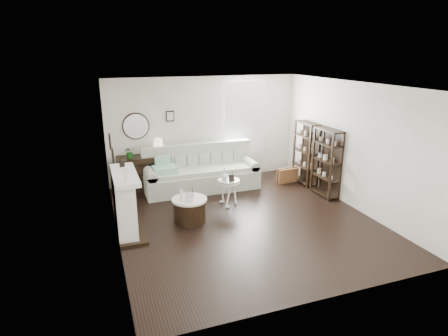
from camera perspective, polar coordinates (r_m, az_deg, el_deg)
name	(u,v)px	position (r m, az deg, el deg)	size (l,w,h in m)	color
room	(232,119)	(9.93, 1.18, 7.54)	(5.50, 5.50, 5.50)	black
fireplace	(125,205)	(7.29, -14.86, -5.41)	(0.50, 1.40, 1.84)	white
shelf_unit_far	(306,153)	(9.79, 12.37, 2.22)	(0.30, 0.80, 1.60)	black
shelf_unit_near	(326,163)	(9.07, 15.33, 0.80)	(0.30, 0.80, 1.60)	black
sofa	(201,174)	(9.34, -3.60, -0.97)	(2.79, 0.97, 1.09)	#A3AB98
quilt	(165,169)	(8.93, -9.02, -0.20)	(0.55, 0.45, 0.14)	#279166
suitcase	(287,175)	(9.92, 9.61, -1.10)	(0.57, 0.19, 0.38)	olive
dresser	(145,173)	(9.42, -12.02, -0.72)	(1.28, 0.55, 0.85)	black
table_lamp	(158,147)	(9.30, -9.99, 3.22)	(0.26, 0.26, 0.41)	beige
potted_plant	(130,152)	(9.18, -14.17, 2.40)	(0.27, 0.23, 0.30)	#185418
drum_table	(190,210)	(7.59, -5.25, -6.36)	(0.70, 0.70, 0.49)	black
pedestal_table	(229,182)	(8.22, 0.69, -2.13)	(0.50, 0.50, 0.60)	silver
eiffel_drum	(192,193)	(7.52, -4.83, -3.75)	(0.12, 0.12, 0.20)	black
bottle_drum	(181,195)	(7.33, -6.51, -4.05)	(0.06, 0.06, 0.28)	silver
card_frame_drum	(189,197)	(7.29, -5.34, -4.47)	(0.15, 0.01, 0.20)	silver
eiffel_ped	(232,175)	(8.24, 1.25, -1.09)	(0.10, 0.10, 0.17)	black
flask_ped	(225,174)	(8.15, 0.08, -0.90)	(0.15, 0.15, 0.28)	silver
card_frame_ped	(232,178)	(8.08, 1.16, -1.55)	(0.11, 0.01, 0.15)	black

